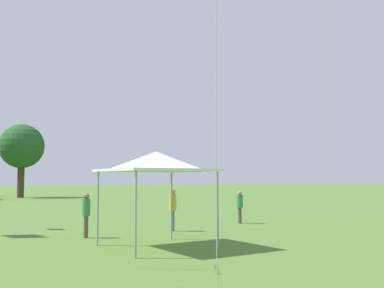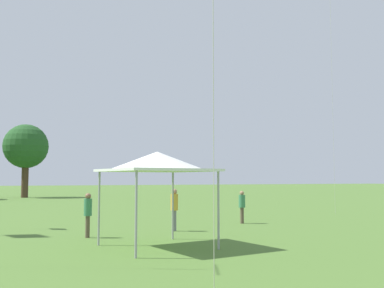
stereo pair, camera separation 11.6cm
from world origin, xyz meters
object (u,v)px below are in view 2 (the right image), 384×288
at_px(person_standing_1, 88,211).
at_px(person_standing_2, 174,205).
at_px(canopy_tent, 157,162).
at_px(person_standing_0, 242,204).
at_px(distant_tree_0, 26,147).

bearing_deg(person_standing_1, person_standing_2, -122.25).
bearing_deg(canopy_tent, person_standing_1, 115.96).
xyz_separation_m(person_standing_0, canopy_tent, (-6.40, -5.61, 1.79)).
bearing_deg(canopy_tent, distant_tree_0, 92.12).
xyz_separation_m(person_standing_1, distant_tree_0, (0.03, 38.93, 4.93)).
bearing_deg(person_standing_2, canopy_tent, 63.89).
xyz_separation_m(person_standing_0, person_standing_1, (-8.00, -2.34, 0.05)).
bearing_deg(canopy_tent, person_standing_0, 41.21).
distance_m(person_standing_0, canopy_tent, 8.70).
xyz_separation_m(person_standing_2, distant_tree_0, (-3.72, 38.26, 4.86)).
xyz_separation_m(person_standing_1, person_standing_2, (3.75, 0.68, 0.07)).
bearing_deg(distant_tree_0, person_standing_0, -77.72).
bearing_deg(person_standing_0, canopy_tent, 114.47).
distance_m(person_standing_0, person_standing_2, 4.56).
relative_size(person_standing_0, person_standing_1, 0.96).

